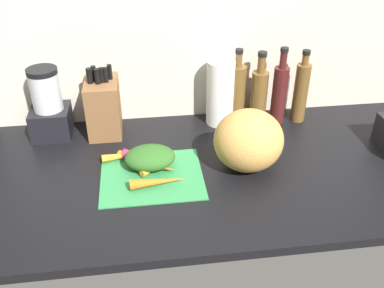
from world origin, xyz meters
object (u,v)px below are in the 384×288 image
Objects in this scene: paper_towel_roll at (220,93)px; cutting_board at (152,176)px; carrot_4 at (158,182)px; winter_squash at (249,140)px; carrot_3 at (148,155)px; bottle_3 at (301,91)px; carrot_8 at (140,160)px; blender_appliance at (49,108)px; carrot_2 at (126,155)px; bottle_2 at (279,93)px; carrot_7 at (154,158)px; bottle_0 at (237,93)px; carrot_5 at (152,154)px; carrot_0 at (160,167)px; knife_block at (103,106)px; carrot_6 at (161,163)px; carrot_1 at (138,155)px; bottle_1 at (259,94)px.

cutting_board is at bearing -130.83° from paper_towel_roll.
winter_squash is (30.25, 7.70, 7.97)cm from carrot_4.
bottle_3 reaches higher than carrot_3.
carrot_8 is (-5.37, 13.39, -0.38)cm from carrot_4.
blender_appliance is (-67.56, 30.50, 1.00)cm from winter_squash.
cutting_board is 13.49cm from carrot_2.
blender_appliance is 86.85cm from bottle_2.
carrot_3 is (-0.74, 9.73, 1.92)cm from cutting_board.
bottle_3 is (58.23, 37.22, 10.02)cm from carrot_4.
carrot_7 is at bearing 80.98° from cutting_board.
carrot_4 is at bearing -130.04° from bottle_0.
carrot_4 is 1.19× the size of carrot_5.
blender_appliance is (-38.48, 30.04, 9.28)cm from carrot_0.
knife_block is at bearing 147.75° from winter_squash.
knife_block reaches higher than carrot_8.
knife_block is (-16.99, 23.90, 8.56)cm from carrot_7.
knife_block is at bearing -177.86° from bottle_0.
bottle_0 is at bearing 33.53° from carrot_3.
bottle_0 is (32.28, 31.64, 10.04)cm from carrot_0.
bottle_2 is (52.11, 20.89, 10.22)cm from carrot_3.
bottle_2 is (48.09, 25.88, 10.52)cm from carrot_6.
carrot_3 is 57.06cm from bottle_2.
carrot_1 is 60.06cm from bottle_2.
paper_towel_roll is (28.10, 23.29, 10.51)cm from carrot_5.
knife_block is 0.91× the size of bottle_1.
carrot_7 is 0.52× the size of blender_appliance.
winter_squash reaches higher than carrot_6.
carrot_7 is at bearing -17.02° from carrot_2.
cutting_board is at bearing -149.20° from bottle_2.
bottle_3 is at bearing 32.59° from carrot_4.
knife_block reaches higher than winter_squash.
winter_squash is (35.62, -5.69, 8.35)cm from carrot_8.
carrot_3 is 6.41cm from carrot_6.
bottle_2 is at bearing -6.42° from paper_towel_roll.
carrot_2 is at bearing 152.46° from carrot_6.
carrot_2 is 44.40cm from paper_towel_roll.
carrot_5 reaches higher than carrot_0.
cutting_board is at bearing -67.36° from carrot_1.
carrot_0 is at bearing -135.57° from bottle_0.
blender_appliance reaches higher than carrot_3.
carrot_2 is 0.65× the size of paper_towel_roll.
bottle_0 is (34.73, 23.73, 9.92)cm from carrot_5.
bottle_1 is at bearing 0.66° from knife_block.
carrot_7 is at bearing 168.48° from winter_squash.
carrot_1 is 4.55cm from carrot_5.
bottle_1 reaches higher than paper_towel_roll.
paper_towel_roll is 0.86× the size of bottle_0.
bottle_1 reaches higher than carrot_7.
paper_towel_roll reaches higher than carrot_8.
winter_squash is (30.86, -6.29, 8.26)cm from carrot_7.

